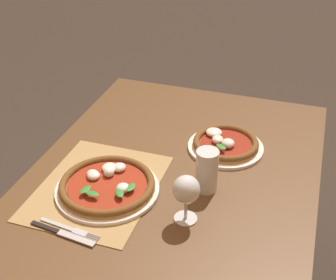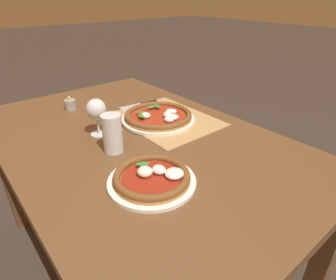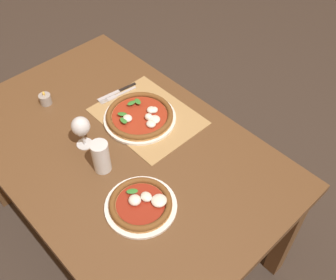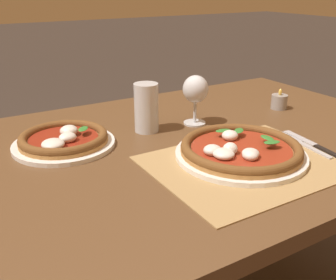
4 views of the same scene
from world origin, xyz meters
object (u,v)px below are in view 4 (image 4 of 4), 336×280
at_px(pint_glass, 146,109).
at_px(votive_candle, 279,102).
at_px(pizza_far, 64,140).
at_px(wine_glass, 195,91).
at_px(pizza_near, 240,150).
at_px(knife, 312,144).
at_px(fork, 303,144).

relative_size(pint_glass, votive_candle, 2.01).
distance_m(pizza_far, wine_glass, 0.42).
relative_size(pizza_near, pizza_far, 1.21).
relative_size(knife, votive_candle, 2.99).
height_order(pizza_far, pint_glass, pint_glass).
bearing_deg(pizza_near, fork, -8.19).
bearing_deg(fork, pizza_near, 171.81).
bearing_deg(votive_candle, fork, -124.67).
bearing_deg(knife, pizza_near, 169.85).
height_order(pizza_near, votive_candle, votive_candle).
bearing_deg(votive_candle, knife, -120.50).
height_order(pint_glass, knife, pint_glass).
distance_m(pint_glass, knife, 0.48).
distance_m(fork, knife, 0.03).
bearing_deg(fork, wine_glass, 116.29).
bearing_deg(fork, pint_glass, 133.61).
height_order(pizza_near, pizza_far, pizza_near).
bearing_deg(pint_glass, pizza_near, -69.60).
bearing_deg(votive_candle, pizza_near, -147.27).
relative_size(pizza_near, knife, 1.54).
relative_size(pint_glass, knife, 0.67).
xyz_separation_m(wine_glass, votive_candle, (0.35, -0.02, -0.08)).
bearing_deg(wine_glass, votive_candle, -3.49).
distance_m(wine_glass, fork, 0.35).
relative_size(pizza_near, fork, 1.66).
xyz_separation_m(wine_glass, knife, (0.17, -0.31, -0.10)).
height_order(pizza_near, wine_glass, wine_glass).
xyz_separation_m(knife, votive_candle, (0.17, 0.29, 0.02)).
xyz_separation_m(pizza_far, knife, (0.58, -0.34, -0.01)).
distance_m(wine_glass, pint_glass, 0.17).
xyz_separation_m(pizza_far, wine_glass, (0.41, -0.03, 0.09)).
xyz_separation_m(pizza_far, fork, (0.56, -0.33, -0.01)).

